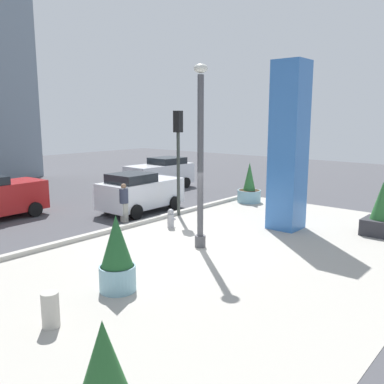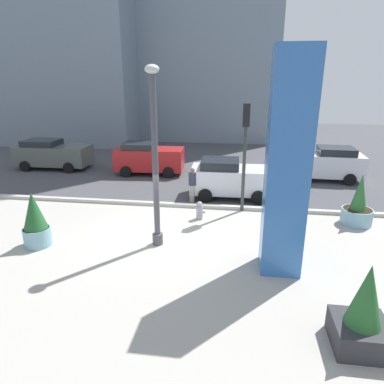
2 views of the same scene
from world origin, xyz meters
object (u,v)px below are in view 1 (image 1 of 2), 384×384
object	(u,v)px
lamp_post	(200,161)
potted_plant_near_right	(249,189)
art_pillar_blue	(289,147)
fire_hydrant	(171,218)
traffic_light_far_side	(178,146)
potted_plant_curbside	(381,214)
pedestrian_on_sidewalk	(124,201)
potted_plant_mid_plaza	(117,256)
car_passing_lane	(140,192)
concrete_bollard	(50,310)
car_intersection	(161,173)

from	to	relation	value
lamp_post	potted_plant_near_right	distance (m)	8.09
art_pillar_blue	fire_hydrant	size ratio (longest dim) A/B	8.37
fire_hydrant	traffic_light_far_side	distance (m)	3.37
potted_plant_curbside	fire_hydrant	distance (m)	7.76
potted_plant_curbside	pedestrian_on_sidewalk	size ratio (longest dim) A/B	1.23
potted_plant_mid_plaza	car_passing_lane	xyz separation A→B (m)	(6.33, 6.04, 0.02)
lamp_post	concrete_bollard	size ratio (longest dim) A/B	7.80
potted_plant_curbside	concrete_bollard	xyz separation A→B (m)	(-11.44, 3.06, -0.41)
fire_hydrant	car_intersection	distance (m)	9.09
traffic_light_far_side	car_intersection	bearing A→B (deg)	50.82
car_passing_lane	potted_plant_mid_plaza	bearing A→B (deg)	-136.35
concrete_bollard	car_passing_lane	size ratio (longest dim) A/B	0.19
potted_plant_near_right	pedestrian_on_sidewalk	size ratio (longest dim) A/B	1.27
art_pillar_blue	potted_plant_near_right	xyz separation A→B (m)	(3.33, 3.78, -2.45)
potted_plant_near_right	fire_hydrant	xyz separation A→B (m)	(-6.13, -0.34, -0.32)
potted_plant_curbside	art_pillar_blue	bearing A→B (deg)	114.29
traffic_light_far_side	art_pillar_blue	bearing A→B (deg)	-76.51
potted_plant_mid_plaza	concrete_bollard	size ratio (longest dim) A/B	2.57
potted_plant_mid_plaza	car_intersection	distance (m)	14.96
art_pillar_blue	car_passing_lane	distance (m)	6.99
car_intersection	traffic_light_far_side	bearing A→B (deg)	-129.18
art_pillar_blue	potted_plant_mid_plaza	distance (m)	8.32
art_pillar_blue	concrete_bollard	bearing A→B (deg)	-179.98
potted_plant_mid_plaza	car_passing_lane	size ratio (longest dim) A/B	0.49
art_pillar_blue	potted_plant_mid_plaza	xyz separation A→B (m)	(-8.00, 0.37, -2.24)
potted_plant_near_right	traffic_light_far_side	xyz separation A→B (m)	(-4.43, 0.80, 2.34)
potted_plant_mid_plaza	potted_plant_near_right	xyz separation A→B (m)	(11.33, 3.41, -0.20)
lamp_post	potted_plant_curbside	world-z (taller)	lamp_post
art_pillar_blue	car_passing_lane	world-z (taller)	art_pillar_blue
potted_plant_near_right	potted_plant_mid_plaza	bearing A→B (deg)	-163.23
traffic_light_far_side	pedestrian_on_sidewalk	world-z (taller)	traffic_light_far_side
potted_plant_mid_plaza	potted_plant_near_right	size ratio (longest dim) A/B	0.95
potted_plant_curbside	concrete_bollard	bearing A→B (deg)	165.01
lamp_post	car_intersection	xyz separation A→B (m)	(7.35, 9.05, -1.91)
concrete_bollard	traffic_light_far_side	bearing A→B (deg)	27.14
fire_hydrant	car_passing_lane	world-z (taller)	car_passing_lane
potted_plant_near_right	car_passing_lane	xyz separation A→B (m)	(-4.99, 2.63, 0.22)
potted_plant_mid_plaza	potted_plant_curbside	size ratio (longest dim) A/B	0.98
car_passing_lane	art_pillar_blue	bearing A→B (deg)	-75.44
potted_plant_curbside	potted_plant_near_right	xyz separation A→B (m)	(1.94, 6.85, -0.09)
traffic_light_far_side	potted_plant_curbside	bearing A→B (deg)	-72.02
concrete_bollard	traffic_light_far_side	size ratio (longest dim) A/B	0.17
fire_hydrant	potted_plant_mid_plaza	bearing A→B (deg)	-149.34
potted_plant_mid_plaza	concrete_bollard	distance (m)	2.15
potted_plant_mid_plaza	car_passing_lane	bearing A→B (deg)	43.65
concrete_bollard	car_passing_lane	world-z (taller)	car_passing_lane
concrete_bollard	car_intersection	bearing A→B (deg)	36.90
potted_plant_curbside	car_intersection	size ratio (longest dim) A/B	0.46
potted_plant_curbside	pedestrian_on_sidewalk	bearing A→B (deg)	119.02
potted_plant_mid_plaza	potted_plant_curbside	world-z (taller)	potted_plant_curbside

